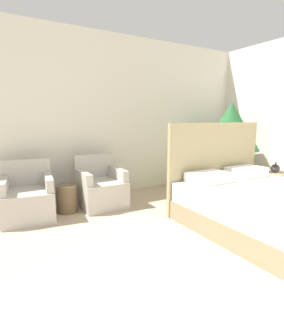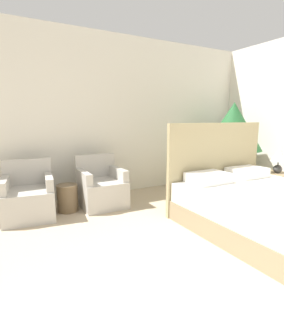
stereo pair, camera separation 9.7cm
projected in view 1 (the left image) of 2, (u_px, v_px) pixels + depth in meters
name	position (u px, v px, depth m)	size (l,w,h in m)	color
wall_back	(108.00, 116.00, 4.81)	(10.00, 0.06, 2.90)	silver
bed	(273.00, 208.00, 3.30)	(1.79, 2.24, 1.35)	#8C7A5B
armchair_near_window_left	(28.00, 201.00, 3.71)	(0.76, 0.78, 0.82)	#B7B2A8
armchair_near_window_right	(101.00, 190.00, 4.25)	(0.69, 0.71, 0.82)	#B7B2A8
potted_palm	(231.00, 129.00, 5.30)	(1.16, 1.16, 1.73)	#4C4C4C
nightstand	(274.00, 187.00, 4.50)	(0.40, 0.45, 0.51)	#937A56
table_lamp	(276.00, 157.00, 4.39)	(0.28, 0.28, 0.40)	#333333
side_table	(67.00, 198.00, 4.00)	(0.31, 0.31, 0.42)	brown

